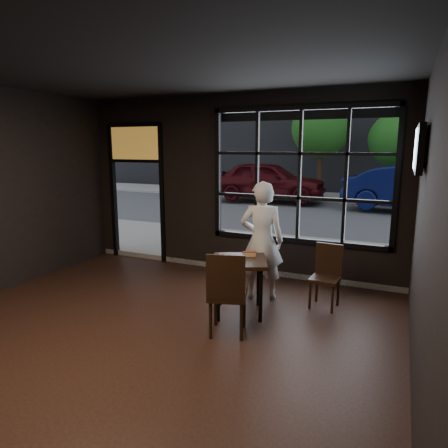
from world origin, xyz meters
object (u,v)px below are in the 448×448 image
at_px(cafe_table, 239,286).
at_px(navy_car, 415,189).
at_px(man, 262,241).
at_px(chair_near, 228,292).

xyz_separation_m(cafe_table, navy_car, (2.36, 10.18, 0.48)).
height_order(cafe_table, man, man).
relative_size(chair_near, navy_car, 0.23).
height_order(cafe_table, navy_car, navy_car).
distance_m(cafe_table, chair_near, 0.64).
xyz_separation_m(chair_near, man, (-0.01, 1.30, 0.36)).
bearing_deg(cafe_table, chair_near, -103.35).
relative_size(cafe_table, navy_car, 0.17).
bearing_deg(chair_near, cafe_table, -97.69).
xyz_separation_m(cafe_table, man, (0.09, 0.68, 0.50)).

